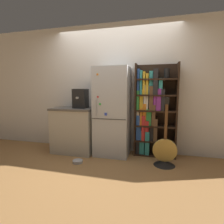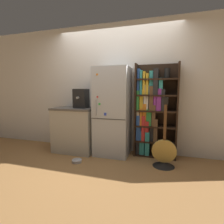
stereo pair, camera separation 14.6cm
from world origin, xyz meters
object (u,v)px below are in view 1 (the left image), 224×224
(refrigerator, at_px, (112,112))
(guitar, at_px, (165,156))
(bookshelf, at_px, (151,111))
(pet_bowl, at_px, (78,161))
(espresso_machine, at_px, (81,98))

(refrigerator, bearing_deg, guitar, -16.94)
(bookshelf, distance_m, pet_bowl, 1.64)
(espresso_machine, bearing_deg, refrigerator, 3.68)
(espresso_machine, relative_size, guitar, 0.33)
(guitar, relative_size, pet_bowl, 6.49)
(bookshelf, height_order, espresso_machine, bookshelf)
(guitar, bearing_deg, pet_bowl, -169.02)
(refrigerator, height_order, guitar, refrigerator)
(espresso_machine, height_order, guitar, espresso_machine)
(guitar, bearing_deg, espresso_machine, 171.01)
(refrigerator, relative_size, espresso_machine, 4.45)
(espresso_machine, xyz_separation_m, pet_bowl, (0.17, -0.54, -1.07))
(bookshelf, xyz_separation_m, espresso_machine, (-1.38, -0.19, 0.24))
(refrigerator, distance_m, pet_bowl, 1.11)
(refrigerator, xyz_separation_m, guitar, (0.98, -0.30, -0.68))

